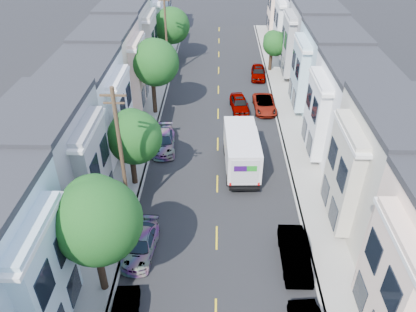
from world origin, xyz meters
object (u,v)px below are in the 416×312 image
tree_d (155,63)px  utility_pole_near (122,157)px  tree_c (134,138)px  parked_right_d (258,72)px  utility_pole_far (166,35)px  parked_right_b (295,254)px  parked_left_d (164,141)px  tree_e (171,26)px  lead_sedan (239,104)px  fedex_truck (241,150)px  parked_right_c (264,104)px  tree_far_r (274,44)px  parked_left_c (141,245)px  tree_b (96,222)px

tree_d → utility_pole_near: 16.02m
tree_c → utility_pole_near: 3.95m
parked_right_d → tree_d: bearing=-135.5°
tree_c → utility_pole_far: bearing=90.0°
parked_right_b → parked_left_d: bearing=126.4°
tree_c → utility_pole_near: utility_pole_near is taller
tree_e → parked_left_d: tree_e is taller
tree_d → lead_sedan: bearing=6.3°
fedex_truck → parked_right_c: fedex_truck is taller
tree_far_r → utility_pole_far: 13.46m
tree_c → fedex_truck: (8.26, 2.40, -2.49)m
tree_d → parked_right_b: tree_d is taller
tree_d → parked_left_d: 8.43m
tree_c → utility_pole_far: size_ratio=0.64×
utility_pole_far → tree_c: bearing=-90.0°
parked_left_c → parked_left_d: (0.00, 12.65, 0.06)m
tree_b → tree_far_r: tree_b is taller
tree_e → utility_pole_far: (0.00, -5.44, 0.45)m
tree_b → utility_pole_near: bearing=90.0°
tree_d → parked_right_d: 15.54m
tree_c → parked_right_b: tree_c is taller
lead_sedan → parked_left_c: lead_sedan is taller
parked_left_d → tree_c: bearing=-110.3°
parked_right_b → parked_right_c: parked_right_b is taller
utility_pole_near → parked_left_c: (1.40, -3.41, -4.50)m
tree_d → parked_right_b: size_ratio=1.71×
tree_b → tree_d: size_ratio=0.99×
tree_b → parked_left_d: bearing=84.9°
tree_e → utility_pole_far: bearing=-90.0°
utility_pole_near → parked_left_c: size_ratio=2.30×
fedex_truck → lead_sedan: 10.75m
tree_d → parked_right_c: 12.25m
tree_e → parked_right_d: size_ratio=1.56×
tree_b → parked_right_b: size_ratio=1.69×
lead_sedan → parked_left_d: (-7.12, -7.73, -0.03)m
utility_pole_far → parked_right_b: 32.34m
tree_far_r → utility_pole_near: 31.07m
parked_right_c → tree_d: bearing=-176.8°
tree_b → parked_right_b: bearing=11.7°
tree_b → lead_sedan: (8.52, 23.31, -4.66)m
parked_left_c → utility_pole_near: bearing=116.7°
lead_sedan → parked_right_b: parked_right_b is taller
tree_c → tree_d: size_ratio=0.81×
lead_sedan → parked_left_d: bearing=-138.9°
tree_b → tree_e: size_ratio=1.10×
tree_c → fedex_truck: tree_c is taller
tree_far_r → utility_pole_near: bearing=-115.2°
utility_pole_near → parked_right_b: (11.20, -4.03, -4.38)m
tree_b → tree_far_r: size_ratio=1.52×
tree_far_r → parked_left_d: bearing=-122.0°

